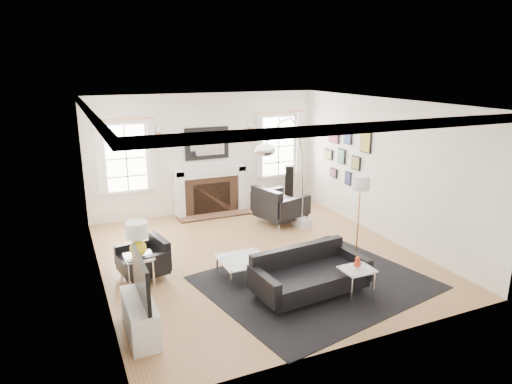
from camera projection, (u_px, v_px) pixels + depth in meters
name	position (u px, v px, depth m)	size (l,w,h in m)	color
floor	(259.00, 256.00, 8.43)	(6.00, 6.00, 0.00)	#9E6D42
back_wall	(207.00, 154.00, 10.69)	(5.50, 0.04, 2.80)	white
front_wall	(362.00, 241.00, 5.41)	(5.50, 0.04, 2.80)	white
left_wall	(95.00, 201.00, 6.98)	(0.04, 6.00, 2.80)	white
right_wall	(384.00, 169.00, 9.12)	(0.04, 6.00, 2.80)	white
ceiling	(259.00, 102.00, 7.67)	(5.50, 6.00, 0.02)	white
crown_molding	(259.00, 106.00, 7.69)	(5.50, 6.00, 0.12)	white
fireplace	(210.00, 191.00, 10.74)	(1.70, 0.69, 1.11)	white
mantel_mirror	(207.00, 143.00, 10.58)	(1.05, 0.07, 0.75)	black
window_left	(126.00, 158.00, 9.91)	(1.24, 0.15, 1.62)	white
window_right	(278.00, 146.00, 11.35)	(1.24, 0.15, 1.62)	white
gallery_wall	(346.00, 152.00, 10.21)	(0.04, 1.73, 1.29)	black
tv_unit	(140.00, 312.00, 5.89)	(0.35, 1.00, 1.09)	white
area_rug	(315.00, 282.00, 7.40)	(3.35, 2.79, 0.01)	black
sofa	(308.00, 275.00, 6.96)	(1.83, 0.97, 0.58)	black
armchair_left	(146.00, 260.00, 7.54)	(0.84, 0.91, 0.54)	black
armchair_right	(278.00, 206.00, 10.10)	(1.15, 1.23, 0.69)	black
coffee_table	(244.00, 261.00, 7.47)	(0.77, 0.77, 0.34)	silver
side_table_left	(139.00, 262.00, 7.25)	(0.45, 0.45, 0.49)	silver
nesting_table	(357.00, 276.00, 6.74)	(0.47, 0.40, 0.52)	silver
gourd_lamp	(137.00, 237.00, 7.13)	(0.35, 0.35, 0.57)	yellow
orange_vase	(358.00, 263.00, 6.68)	(0.11, 0.11, 0.17)	red
arc_floor_lamp	(286.00, 175.00, 8.73)	(1.80, 1.67, 2.56)	white
stick_floor_lamp	(360.00, 187.00, 8.01)	(0.31, 0.31, 1.55)	#CD8847
speaker_tower	(289.00, 185.00, 11.41)	(0.20, 0.20, 1.00)	black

